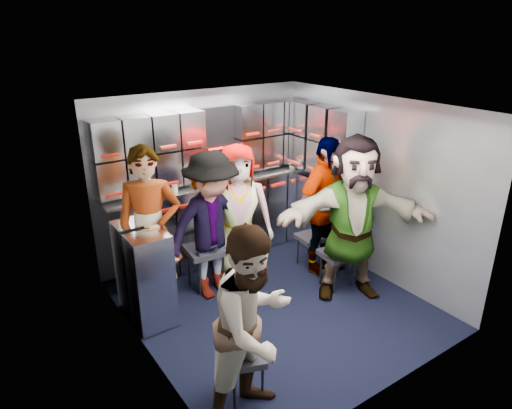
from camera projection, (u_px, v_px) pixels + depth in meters
floor at (274, 304)px, 4.89m from camera, size 3.00×3.00×0.00m
wall_back at (203, 176)px, 5.66m from camera, size 2.80×0.04×2.10m
wall_left at (140, 251)px, 3.77m from camera, size 0.04×3.00×2.10m
wall_right at (373, 188)px, 5.25m from camera, size 0.04×3.00×2.10m
ceiling at (277, 107)px, 4.12m from camera, size 2.80×3.00×0.02m
cart_bank_back at (213, 222)px, 5.70m from camera, size 2.68×0.38×0.99m
cart_bank_left at (144, 274)px, 4.51m from camera, size 0.38×0.76×0.99m
counter at (212, 183)px, 5.51m from camera, size 2.68×0.42×0.03m
locker_bank_back at (208, 143)px, 5.38m from camera, size 2.68×0.28×0.82m
locker_bank_right at (324, 140)px, 5.54m from camera, size 0.28×1.00×0.82m
right_cabinet at (325, 217)px, 5.83m from camera, size 0.28×1.20×1.00m
coffee_niche at (218, 142)px, 5.53m from camera, size 0.46×0.16×0.84m
red_latch_strip at (220, 198)px, 5.41m from camera, size 2.60×0.02×0.03m
jump_seat_near_left at (241, 358)px, 3.56m from camera, size 0.45×0.44×0.42m
jump_seat_mid_left at (205, 252)px, 5.09m from camera, size 0.45×0.43×0.49m
jump_seat_center at (230, 243)px, 5.47m from camera, size 0.37×0.35×0.41m
jump_seat_mid_right at (312, 239)px, 5.59m from camera, size 0.36×0.34×0.40m
jump_seat_near_right at (337, 256)px, 5.12m from camera, size 0.40×0.39×0.43m
attendant_standing at (150, 232)px, 4.54m from camera, size 0.76×0.66×1.75m
attendant_arc_a at (253, 326)px, 3.27m from camera, size 0.88×0.76×1.56m
attendant_arc_b at (212, 226)px, 4.81m from camera, size 1.07×0.63×1.63m
attendant_arc_c at (238, 213)px, 5.17m from camera, size 0.93×0.79×1.61m
attendant_arc_d at (324, 207)px, 5.28m from camera, size 1.04×0.61×1.66m
attendant_arc_e at (353, 219)px, 4.79m from camera, size 1.71×1.28×1.79m
bottle_left at (204, 175)px, 5.36m from camera, size 0.07×0.07×0.23m
bottle_mid at (229, 171)px, 5.54m from camera, size 0.07×0.07×0.23m
bottle_right at (234, 169)px, 5.58m from camera, size 0.07×0.07×0.25m
cup_left at (174, 187)px, 5.17m from camera, size 0.08×0.08×0.10m
cup_right at (292, 163)px, 6.08m from camera, size 0.08×0.08×0.09m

